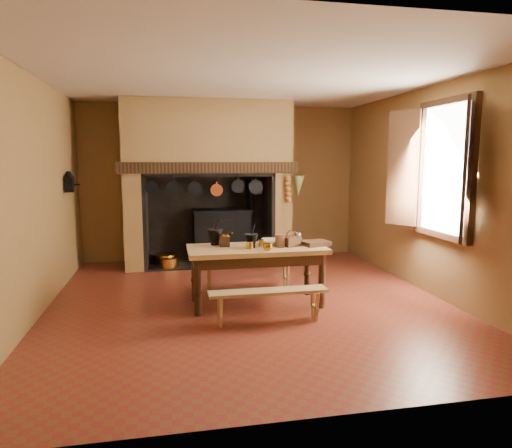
{
  "coord_description": "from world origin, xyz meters",
  "views": [
    {
      "loc": [
        -1.01,
        -5.63,
        1.82
      ],
      "look_at": [
        0.16,
        0.3,
        0.97
      ],
      "focal_mm": 32.0,
      "sensor_mm": 36.0,
      "label": 1
    }
  ],
  "objects": [
    {
      "name": "mortar_large",
      "position": [
        -0.41,
        0.1,
        0.86
      ],
      "size": [
        0.2,
        0.2,
        0.35
      ],
      "rotation": [
        0.0,
        0.0,
        -0.42
      ],
      "color": "black",
      "rests_on": "work_table"
    },
    {
      "name": "coffee_grinder",
      "position": [
        -0.31,
        -0.02,
        0.81
      ],
      "size": [
        0.17,
        0.14,
        0.2
      ],
      "rotation": [
        0.0,
        0.0,
        -0.08
      ],
      "color": "#3D2113",
      "rests_on": "work_table"
    },
    {
      "name": "wall_coffee_mill",
      "position": [
        -2.42,
        1.55,
        1.52
      ],
      "size": [
        0.23,
        0.16,
        0.31
      ],
      "color": "black",
      "rests_on": "wall_left"
    },
    {
      "name": "back_wall",
      "position": [
        0.0,
        2.75,
        1.4
      ],
      "size": [
        5.0,
        0.02,
        2.8
      ],
      "primitive_type": "cube",
      "color": "brown",
      "rests_on": "floor"
    },
    {
      "name": "bench_back",
      "position": [
        0.08,
        0.48,
        0.29
      ],
      "size": [
        1.36,
        0.24,
        0.38
      ],
      "color": "tan",
      "rests_on": "floor"
    },
    {
      "name": "wall_left",
      "position": [
        -2.5,
        0.0,
        1.4
      ],
      "size": [
        0.02,
        5.5,
        2.8
      ],
      "primitive_type": "cube",
      "color": "brown",
      "rests_on": "floor"
    },
    {
      "name": "brass_mug_a",
      "position": [
        -0.03,
        -0.26,
        0.79
      ],
      "size": [
        0.11,
        0.11,
        0.1
      ],
      "primitive_type": "cylinder",
      "rotation": [
        0.0,
        0.0,
        0.43
      ],
      "color": "#B87D2A",
      "rests_on": "work_table"
    },
    {
      "name": "glass_jar",
      "position": [
        0.63,
        -0.06,
        0.81
      ],
      "size": [
        0.11,
        0.11,
        0.15
      ],
      "primitive_type": "cylinder",
      "rotation": [
        0.0,
        0.0,
        0.35
      ],
      "color": "beige",
      "rests_on": "work_table"
    },
    {
      "name": "window",
      "position": [
        2.35,
        -0.4,
        1.7
      ],
      "size": [
        0.39,
        1.75,
        1.76
      ],
      "color": "white",
      "rests_on": "wall_right"
    },
    {
      "name": "bench_front",
      "position": [
        0.08,
        -0.82,
        0.28
      ],
      "size": [
        1.34,
        0.23,
        0.38
      ],
      "color": "tan",
      "rests_on": "floor"
    },
    {
      "name": "chimney_breast",
      "position": [
        -0.3,
        2.31,
        1.81
      ],
      "size": [
        2.95,
        0.96,
        2.8
      ],
      "color": "brown",
      "rests_on": "floor"
    },
    {
      "name": "hanging_pans",
      "position": [
        -0.34,
        1.81,
        1.36
      ],
      "size": [
        1.92,
        0.29,
        0.27
      ],
      "color": "black",
      "rests_on": "chimney_breast"
    },
    {
      "name": "mixing_bowl",
      "position": [
        0.3,
        -0.07,
        0.78
      ],
      "size": [
        0.36,
        0.36,
        0.07
      ],
      "primitive_type": "imported",
      "rotation": [
        0.0,
        0.0,
        -0.25
      ],
      "color": "#B5AA8B",
      "rests_on": "work_table"
    },
    {
      "name": "mortar_small",
      "position": [
        0.01,
        -0.17,
        0.84
      ],
      "size": [
        0.17,
        0.17,
        0.29
      ],
      "rotation": [
        0.0,
        0.0,
        0.41
      ],
      "color": "black",
      "rests_on": "work_table"
    },
    {
      "name": "work_table",
      "position": [
        0.08,
        -0.15,
        0.62
      ],
      "size": [
        1.71,
        0.76,
        0.74
      ],
      "color": "tan",
      "rests_on": "floor"
    },
    {
      "name": "brass_cup",
      "position": [
        0.16,
        -0.41,
        0.79
      ],
      "size": [
        0.13,
        0.13,
        0.09
      ],
      "primitive_type": "imported",
      "rotation": [
        0.0,
        0.0,
        0.19
      ],
      "color": "#B87D2A",
      "rests_on": "work_table"
    },
    {
      "name": "onion_string",
      "position": [
        1.0,
        1.79,
        1.33
      ],
      "size": [
        0.12,
        0.1,
        0.46
      ],
      "primitive_type": null,
      "color": "#974D1C",
      "rests_on": "chimney_breast"
    },
    {
      "name": "ceiling",
      "position": [
        0.0,
        0.0,
        2.8
      ],
      "size": [
        5.5,
        5.5,
        0.0
      ],
      "primitive_type": "plane",
      "rotation": [
        3.14,
        0.0,
        0.0
      ],
      "color": "silver",
      "rests_on": "back_wall"
    },
    {
      "name": "hearth_pans",
      "position": [
        -1.05,
        2.22,
        0.09
      ],
      "size": [
        0.51,
        0.62,
        0.2
      ],
      "color": "#B87D2A",
      "rests_on": "floor"
    },
    {
      "name": "wooden_tray",
      "position": [
        0.83,
        -0.19,
        0.77
      ],
      "size": [
        0.38,
        0.32,
        0.06
      ],
      "primitive_type": "cube",
      "rotation": [
        0.0,
        0.0,
        0.28
      ],
      "color": "#3D2113",
      "rests_on": "work_table"
    },
    {
      "name": "wall_right",
      "position": [
        2.5,
        0.0,
        1.4
      ],
      "size": [
        0.02,
        5.5,
        2.8
      ],
      "primitive_type": "cube",
      "color": "brown",
      "rests_on": "floor"
    },
    {
      "name": "iron_range",
      "position": [
        -0.04,
        2.45,
        0.48
      ],
      "size": [
        1.12,
        0.55,
        1.6
      ],
      "color": "black",
      "rests_on": "floor"
    },
    {
      "name": "herb_bunch",
      "position": [
        1.18,
        1.79,
        1.38
      ],
      "size": [
        0.2,
        0.2,
        0.35
      ],
      "primitive_type": "cone",
      "rotation": [
        3.14,
        0.0,
        0.0
      ],
      "color": "olive",
      "rests_on": "chimney_breast"
    },
    {
      "name": "brass_mug_b",
      "position": [
        0.14,
        -0.11,
        0.78
      ],
      "size": [
        0.09,
        0.09,
        0.08
      ],
      "primitive_type": "cylinder",
      "rotation": [
        0.0,
        0.0,
        -0.28
      ],
      "color": "#B87D2A",
      "rests_on": "work_table"
    },
    {
      "name": "wall_front",
      "position": [
        0.0,
        -2.75,
        1.4
      ],
      "size": [
        5.0,
        0.02,
        2.8
      ],
      "primitive_type": "cube",
      "color": "brown",
      "rests_on": "floor"
    },
    {
      "name": "floor",
      "position": [
        0.0,
        0.0,
        0.0
      ],
      "size": [
        5.5,
        5.5,
        0.0
      ],
      "primitive_type": "plane",
      "color": "maroon",
      "rests_on": "ground"
    },
    {
      "name": "wicker_basket",
      "position": [
        0.52,
        -0.17,
        0.81
      ],
      "size": [
        0.26,
        0.23,
        0.21
      ],
      "rotation": [
        0.0,
        0.0,
        0.41
      ],
      "color": "#472A15",
      "rests_on": "work_table"
    },
    {
      "name": "stoneware_crock",
      "position": [
        0.36,
        -0.21,
        0.82
      ],
      "size": [
        0.17,
        0.17,
        0.16
      ],
      "primitive_type": "cylinder",
      "rotation": [
        0.0,
        0.0,
        -0.37
      ],
      "color": "brown",
      "rests_on": "work_table"
    }
  ]
}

